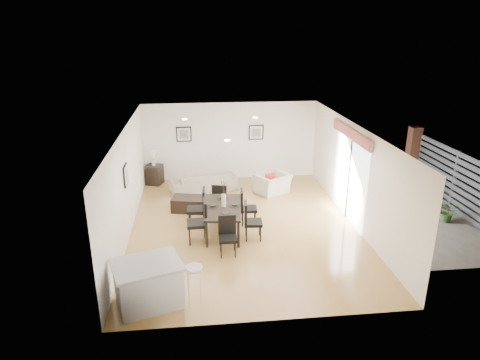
{
  "coord_description": "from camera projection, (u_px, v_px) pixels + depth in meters",
  "views": [
    {
      "loc": [
        -1.24,
        -10.44,
        5.1
      ],
      "look_at": [
        -0.06,
        0.4,
        1.19
      ],
      "focal_mm": 32.0,
      "sensor_mm": 36.0,
      "label": 1
    }
  ],
  "objects": [
    {
      "name": "framed_print_back_left",
      "position": [
        184.0,
        134.0,
        14.61
      ],
      "size": [
        0.52,
        0.04,
        0.52
      ],
      "color": "black",
      "rests_on": "wall_back"
    },
    {
      "name": "ground",
      "position": [
        244.0,
        226.0,
        11.62
      ],
      "size": [
        8.0,
        8.0,
        0.0
      ],
      "primitive_type": "plane",
      "color": "#AF7F47",
      "rests_on": "ground"
    },
    {
      "name": "courtyard",
      "position": [
        445.0,
        176.0,
        12.75
      ],
      "size": [
        6.0,
        6.0,
        2.0
      ],
      "color": "gray",
      "rests_on": "ground"
    },
    {
      "name": "dining_chair_efar",
      "position": [
        246.0,
        205.0,
        11.58
      ],
      "size": [
        0.48,
        0.48,
        0.98
      ],
      "rotation": [
        0.0,
        0.0,
        1.49
      ],
      "color": "black",
      "rests_on": "ground"
    },
    {
      "name": "side_table",
      "position": [
        154.0,
        175.0,
        14.65
      ],
      "size": [
        0.65,
        0.65,
        0.67
      ],
      "primitive_type": "cube",
      "rotation": [
        0.0,
        0.0,
        -0.35
      ],
      "color": "black",
      "rests_on": "ground"
    },
    {
      "name": "bar_stool",
      "position": [
        194.0,
        272.0,
        8.24
      ],
      "size": [
        0.35,
        0.35,
        0.76
      ],
      "color": "silver",
      "rests_on": "ground"
    },
    {
      "name": "dining_chair_enear",
      "position": [
        250.0,
        219.0,
        10.75
      ],
      "size": [
        0.49,
        0.49,
        1.0
      ],
      "rotation": [
        0.0,
        0.0,
        1.49
      ],
      "color": "black",
      "rests_on": "ground"
    },
    {
      "name": "framed_print_left_wall",
      "position": [
        126.0,
        175.0,
        10.57
      ],
      "size": [
        0.04,
        0.52,
        0.52
      ],
      "rotation": [
        0.0,
        0.0,
        1.57
      ],
      "color": "black",
      "rests_on": "wall_left"
    },
    {
      "name": "sliding_door",
      "position": [
        350.0,
        161.0,
        11.64
      ],
      "size": [
        0.12,
        2.7,
        2.57
      ],
      "color": "white",
      "rests_on": "wall_right"
    },
    {
      "name": "dining_chair_head",
      "position": [
        227.0,
        233.0,
        10.07
      ],
      "size": [
        0.43,
        0.43,
        0.94
      ],
      "rotation": [
        0.0,
        0.0,
        -0.02
      ],
      "color": "black",
      "rests_on": "ground"
    },
    {
      "name": "coffee_table",
      "position": [
        190.0,
        204.0,
        12.55
      ],
      "size": [
        1.13,
        0.82,
        0.41
      ],
      "primitive_type": "cube",
      "rotation": [
        0.0,
        0.0,
        -0.21
      ],
      "color": "black",
      "rests_on": "ground"
    },
    {
      "name": "dining_chair_wfar",
      "position": [
        200.0,
        206.0,
        11.42
      ],
      "size": [
        0.51,
        0.51,
        1.07
      ],
      "rotation": [
        0.0,
        0.0,
        -1.63
      ],
      "color": "black",
      "rests_on": "ground"
    },
    {
      "name": "courtyard_plant_b",
      "position": [
        429.0,
        191.0,
        13.08
      ],
      "size": [
        0.53,
        0.53,
        0.74
      ],
      "primitive_type": "imported",
      "rotation": [
        0.0,
        0.0,
        0.32
      ],
      "color": "#375825",
      "rests_on": "ground"
    },
    {
      "name": "wall_left",
      "position": [
        127.0,
        184.0,
        10.86
      ],
      "size": [
        0.04,
        8.0,
        2.7
      ],
      "primitive_type": "cube",
      "color": "white",
      "rests_on": "ground"
    },
    {
      "name": "table_lamp",
      "position": [
        153.0,
        156.0,
        14.43
      ],
      "size": [
        0.27,
        0.27,
        0.51
      ],
      "color": "white",
      "rests_on": "side_table"
    },
    {
      "name": "sofa",
      "position": [
        204.0,
        182.0,
        14.05
      ],
      "size": [
        2.29,
        1.31,
        0.63
      ],
      "primitive_type": "imported",
      "rotation": [
        0.0,
        0.0,
        3.37
      ],
      "color": "gray",
      "rests_on": "ground"
    },
    {
      "name": "cushion",
      "position": [
        270.0,
        179.0,
        13.64
      ],
      "size": [
        0.34,
        0.22,
        0.33
      ],
      "primitive_type": "cube",
      "rotation": [
        0.0,
        0.0,
        3.53
      ],
      "color": "#AF1D16",
      "rests_on": "armchair"
    },
    {
      "name": "wall_back",
      "position": [
        230.0,
        141.0,
        14.91
      ],
      "size": [
        6.0,
        0.04,
        2.7
      ],
      "primitive_type": "cube",
      "color": "white",
      "rests_on": "ground"
    },
    {
      "name": "wall_right",
      "position": [
        355.0,
        175.0,
        11.47
      ],
      "size": [
        0.04,
        8.0,
        2.7
      ],
      "primitive_type": "cube",
      "color": "white",
      "rests_on": "ground"
    },
    {
      "name": "dining_chair_wnear",
      "position": [
        201.0,
        219.0,
        10.6
      ],
      "size": [
        0.52,
        0.52,
        1.11
      ],
      "rotation": [
        0.0,
        0.0,
        -1.53
      ],
      "color": "black",
      "rests_on": "ground"
    },
    {
      "name": "framed_print_back_right",
      "position": [
        256.0,
        132.0,
        14.87
      ],
      "size": [
        0.52,
        0.04,
        0.52
      ],
      "color": "black",
      "rests_on": "wall_back"
    },
    {
      "name": "armchair",
      "position": [
        272.0,
        184.0,
        13.81
      ],
      "size": [
        1.32,
        1.28,
        0.66
      ],
      "primitive_type": "imported",
      "rotation": [
        0.0,
        0.0,
        3.67
      ],
      "color": "beige",
      "rests_on": "ground"
    },
    {
      "name": "vase",
      "position": [
        224.0,
        196.0,
        10.93
      ],
      "size": [
        0.9,
        1.38,
        0.7
      ],
      "color": "white",
      "rests_on": "dining_table"
    },
    {
      "name": "ceiling",
      "position": [
        244.0,
        129.0,
        10.71
      ],
      "size": [
        6.0,
        8.0,
        0.02
      ],
      "primitive_type": "cube",
      "color": "white",
      "rests_on": "wall_back"
    },
    {
      "name": "courtyard_plant_a",
      "position": [
        447.0,
        211.0,
        11.8
      ],
      "size": [
        0.67,
        0.63,
        0.61
      ],
      "primitive_type": "imported",
      "rotation": [
        0.0,
        0.0,
        -0.34
      ],
      "color": "#375825",
      "rests_on": "ground"
    },
    {
      "name": "dining_chair_foot",
      "position": [
        220.0,
        198.0,
        12.13
      ],
      "size": [
        0.53,
        0.53,
        0.95
      ],
      "rotation": [
        0.0,
        0.0,
        2.85
      ],
      "color": "black",
      "rests_on": "ground"
    },
    {
      "name": "dining_table",
      "position": [
        224.0,
        209.0,
        11.06
      ],
      "size": [
        1.08,
        1.86,
        0.74
      ],
      "rotation": [
        0.0,
        0.0,
        -0.11
      ],
      "color": "black",
      "rests_on": "ground"
    },
    {
      "name": "wall_front",
      "position": [
        271.0,
        256.0,
        7.42
      ],
      "size": [
        6.0,
        0.04,
        2.7
      ],
      "primitive_type": "cube",
      "color": "white",
      "rests_on": "ground"
    },
    {
      "name": "kitchen_island",
      "position": [
        148.0,
        284.0,
        8.21
      ],
      "size": [
        1.52,
        1.33,
        0.89
      ],
      "rotation": [
        0.0,
        0.0,
        0.32
      ],
      "color": "silver",
      "rests_on": "ground"
    }
  ]
}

